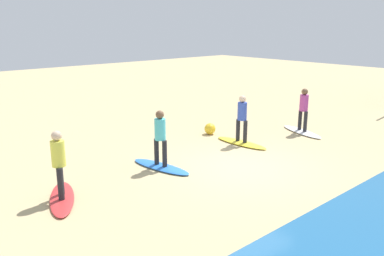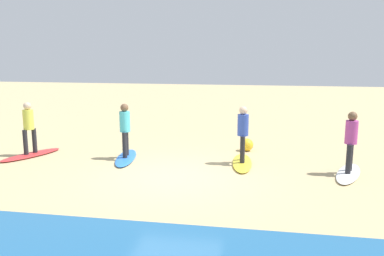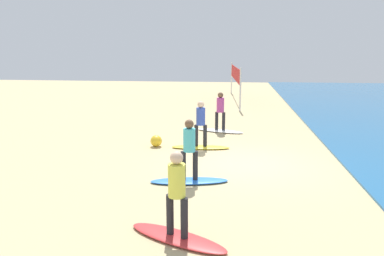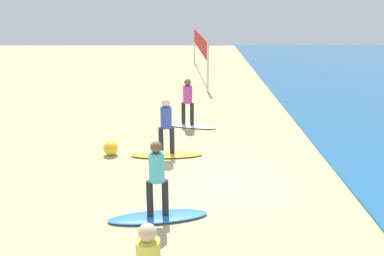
{
  "view_description": "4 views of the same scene",
  "coord_description": "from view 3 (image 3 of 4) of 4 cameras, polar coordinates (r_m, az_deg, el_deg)",
  "views": [
    {
      "loc": [
        8.48,
        7.35,
        4.13
      ],
      "look_at": [
        1.05,
        -1.04,
        1.17
      ],
      "focal_mm": 37.4,
      "sensor_mm": 36.0,
      "label": 1
    },
    {
      "loc": [
        -2.25,
        10.03,
        3.29
      ],
      "look_at": [
        -0.25,
        -1.43,
        1.07
      ],
      "focal_mm": 37.74,
      "sensor_mm": 36.0,
      "label": 2
    },
    {
      "loc": [
        11.34,
        -0.3,
        3.52
      ],
      "look_at": [
        0.23,
        -1.64,
        1.16
      ],
      "focal_mm": 35.0,
      "sensor_mm": 36.0,
      "label": 3
    },
    {
      "loc": [
        9.53,
        -0.75,
        4.48
      ],
      "look_at": [
        -1.06,
        -0.82,
        1.08
      ],
      "focal_mm": 38.6,
      "sensor_mm": 36.0,
      "label": 4
    }
  ],
  "objects": [
    {
      "name": "surfer_white",
      "position": [
        16.16,
        4.33,
        3.01
      ],
      "size": [
        0.32,
        0.44,
        1.64
      ],
      "color": "#232328",
      "rests_on": "surfboard_white"
    },
    {
      "name": "ground_plane",
      "position": [
        11.88,
        8.05,
        -5.47
      ],
      "size": [
        60.0,
        60.0,
        0.0
      ],
      "primitive_type": "plane",
      "color": "tan"
    },
    {
      "name": "surfboard_red",
      "position": [
        7.35,
        -2.26,
        -16.34
      ],
      "size": [
        1.39,
        2.14,
        0.09
      ],
      "primitive_type": "ellipsoid",
      "rotation": [
        0.0,
        0.0,
        1.14
      ],
      "color": "red",
      "rests_on": "ground"
    },
    {
      "name": "surfer_yellow",
      "position": [
        13.36,
        1.33,
        1.17
      ],
      "size": [
        0.32,
        0.46,
        1.64
      ],
      "color": "#232328",
      "rests_on": "surfboard_yellow"
    },
    {
      "name": "surfboard_blue",
      "position": [
        10.18,
        -0.41,
        -8.06
      ],
      "size": [
        0.91,
        2.16,
        0.09
      ],
      "primitive_type": "ellipsoid",
      "rotation": [
        0.0,
        0.0,
        1.74
      ],
      "color": "blue",
      "rests_on": "ground"
    },
    {
      "name": "surfer_red",
      "position": [
        6.93,
        -2.33,
        -9.1
      ],
      "size": [
        0.32,
        0.43,
        1.64
      ],
      "color": "#232328",
      "rests_on": "surfboard_red"
    },
    {
      "name": "volleyball_net",
      "position": [
        26.17,
        6.63,
        8.01
      ],
      "size": [
        9.08,
        0.75,
        2.5
      ],
      "color": "silver",
      "rests_on": "ground"
    },
    {
      "name": "surfboard_white",
      "position": [
        16.34,
        4.28,
        -0.43
      ],
      "size": [
        1.17,
        2.17,
        0.09
      ],
      "primitive_type": "ellipsoid",
      "rotation": [
        0.0,
        0.0,
        1.26
      ],
      "color": "white",
      "rests_on": "ground"
    },
    {
      "name": "surfboard_yellow",
      "position": [
        13.58,
        1.31,
        -2.94
      ],
      "size": [
        0.67,
        2.13,
        0.09
      ],
      "primitive_type": "ellipsoid",
      "rotation": [
        0.0,
        0.0,
        1.62
      ],
      "color": "yellow",
      "rests_on": "ground"
    },
    {
      "name": "beach_ball",
      "position": [
        13.86,
        -5.48,
        -1.97
      ],
      "size": [
        0.43,
        0.43,
        0.43
      ],
      "primitive_type": "sphere",
      "color": "yellow",
      "rests_on": "ground"
    },
    {
      "name": "surfer_blue",
      "position": [
        9.89,
        -0.42,
        -2.65
      ],
      "size": [
        0.32,
        0.46,
        1.64
      ],
      "color": "#232328",
      "rests_on": "surfboard_blue"
    }
  ]
}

